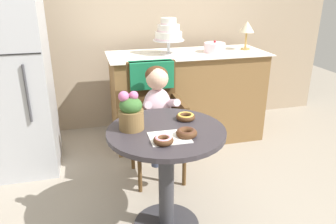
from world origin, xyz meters
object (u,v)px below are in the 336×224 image
(donut_side, at_px, (187,133))
(seated_child, at_px, (158,104))
(cafe_table, at_px, (166,160))
(table_lamp, at_px, (247,28))
(donut_front, at_px, (186,116))
(flower_vase, at_px, (131,112))
(refrigerator, at_px, (8,74))
(tiered_cake_stand, at_px, (169,33))
(donut_mid, at_px, (163,140))
(round_layer_cake, at_px, (215,47))
(wicker_chair, at_px, (154,102))

(donut_side, bearing_deg, seated_child, 90.80)
(cafe_table, height_order, table_lamp, table_lamp)
(cafe_table, height_order, donut_front, donut_front)
(flower_vase, height_order, refrigerator, refrigerator)
(cafe_table, relative_size, flower_vase, 3.00)
(flower_vase, bearing_deg, tiered_cake_stand, 65.86)
(seated_child, height_order, refrigerator, refrigerator)
(cafe_table, height_order, flower_vase, flower_vase)
(cafe_table, distance_m, seated_child, 0.59)
(seated_child, height_order, table_lamp, table_lamp)
(donut_mid, height_order, table_lamp, table_lamp)
(donut_front, bearing_deg, round_layer_cake, 60.51)
(flower_vase, bearing_deg, cafe_table, -17.29)
(round_layer_cake, height_order, table_lamp, table_lamp)
(donut_mid, bearing_deg, refrigerator, 127.79)
(donut_front, relative_size, flower_vase, 0.51)
(cafe_table, height_order, round_layer_cake, round_layer_cake)
(donut_mid, bearing_deg, tiered_cake_stand, 74.28)
(seated_child, xyz_separation_m, donut_front, (0.08, -0.44, 0.06))
(refrigerator, bearing_deg, round_layer_cake, 5.64)
(cafe_table, bearing_deg, refrigerator, 133.67)
(wicker_chair, distance_m, donut_side, 0.84)
(cafe_table, xyz_separation_m, refrigerator, (-1.05, 1.10, 0.34))
(refrigerator, bearing_deg, donut_side, -46.99)
(donut_side, xyz_separation_m, refrigerator, (-1.14, 1.22, 0.11))
(donut_front, xyz_separation_m, table_lamp, (1.01, 1.21, 0.38))
(donut_mid, relative_size, refrigerator, 0.07)
(tiered_cake_stand, xyz_separation_m, refrigerator, (-1.40, -0.20, -0.25))
(flower_vase, bearing_deg, table_lamp, 42.59)
(tiered_cake_stand, bearing_deg, donut_front, -99.41)
(round_layer_cake, bearing_deg, seated_child, -135.59)
(seated_child, distance_m, donut_side, 0.68)
(wicker_chair, bearing_deg, donut_mid, -98.83)
(table_lamp, height_order, refrigerator, refrigerator)
(donut_front, height_order, tiered_cake_stand, tiered_cake_stand)
(cafe_table, xyz_separation_m, flower_vase, (-0.20, 0.06, 0.32))
(round_layer_cake, bearing_deg, table_lamp, 6.33)
(round_layer_cake, distance_m, table_lamp, 0.39)
(wicker_chair, height_order, tiered_cake_stand, tiered_cake_stand)
(donut_mid, distance_m, refrigerator, 1.62)
(cafe_table, relative_size, round_layer_cake, 3.44)
(donut_front, bearing_deg, wicker_chair, 97.48)
(flower_vase, bearing_deg, seated_child, 60.69)
(seated_child, xyz_separation_m, donut_side, (0.01, -0.68, 0.07))
(donut_mid, relative_size, flower_vase, 0.47)
(cafe_table, distance_m, wicker_chair, 0.73)
(donut_side, relative_size, table_lamp, 0.43)
(seated_child, bearing_deg, donut_side, -89.20)
(cafe_table, relative_size, seated_child, 0.99)
(cafe_table, bearing_deg, donut_side, -53.66)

